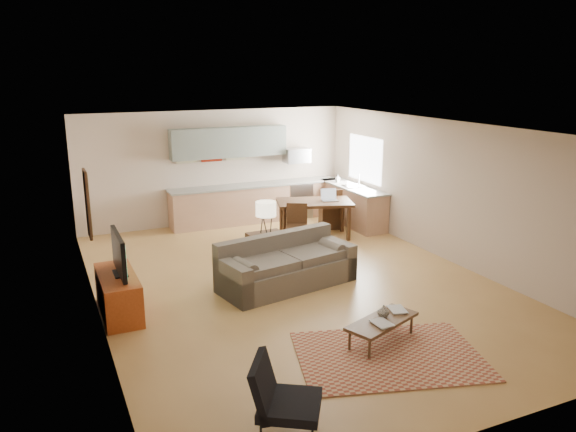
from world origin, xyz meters
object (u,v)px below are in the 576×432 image
console_table (266,253)px  tv_credenza (118,294)px  dining_table (314,219)px  sofa (287,262)px  coffee_table (382,331)px  armchair (290,398)px

console_table → tv_credenza: bearing=-168.6°
tv_credenza → dining_table: bearing=27.8°
sofa → coffee_table: (0.32, -2.41, -0.26)m
armchair → tv_credenza: armchair is taller
armchair → console_table: (1.55, 4.44, -0.03)m
console_table → dining_table: size_ratio=0.47×
armchair → console_table: armchair is taller
tv_credenza → console_table: bearing=15.0°
sofa → coffee_table: size_ratio=2.18×
dining_table → coffee_table: bearing=-88.5°
armchair → console_table: bearing=13.0°
coffee_table → console_table: console_table is taller
coffee_table → console_table: 3.19m
tv_credenza → dining_table: size_ratio=0.85×
tv_credenza → dining_table: (4.54, 2.39, 0.09)m
tv_credenza → dining_table: 5.14m
sofa → coffee_table: sofa is taller
coffee_table → dining_table: size_ratio=0.70×
sofa → console_table: sofa is taller
sofa → armchair: (-1.64, -3.70, -0.02)m
sofa → console_table: size_ratio=3.25×
coffee_table → armchair: armchair is taller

